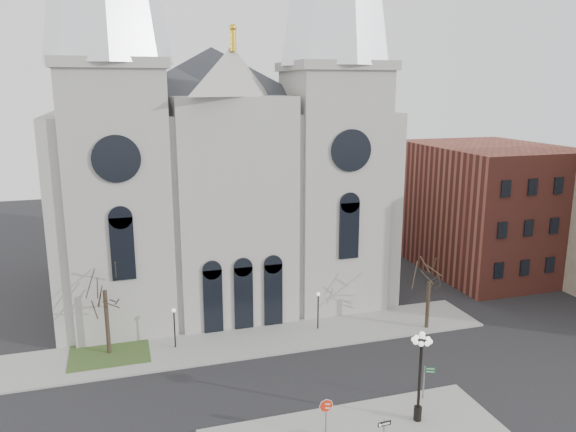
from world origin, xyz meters
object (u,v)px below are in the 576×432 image
object	(u,v)px
street_name_sign	(425,379)
stop_sign	(326,409)
globe_lamp	(420,365)
one_way_sign	(384,429)

from	to	relation	value
street_name_sign	stop_sign	bearing A→B (deg)	-145.43
globe_lamp	one_way_sign	bearing A→B (deg)	-148.74
stop_sign	one_way_sign	distance (m)	3.48
globe_lamp	one_way_sign	size ratio (longest dim) A/B	3.10
globe_lamp	one_way_sign	xyz separation A→B (m)	(-3.35, -2.03, -2.39)
one_way_sign	street_name_sign	xyz separation A→B (m)	(5.04, 4.10, 0.06)
one_way_sign	globe_lamp	bearing A→B (deg)	28.17
stop_sign	street_name_sign	world-z (taller)	stop_sign
stop_sign	globe_lamp	size ratio (longest dim) A/B	0.40
stop_sign	one_way_sign	size ratio (longest dim) A/B	1.25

